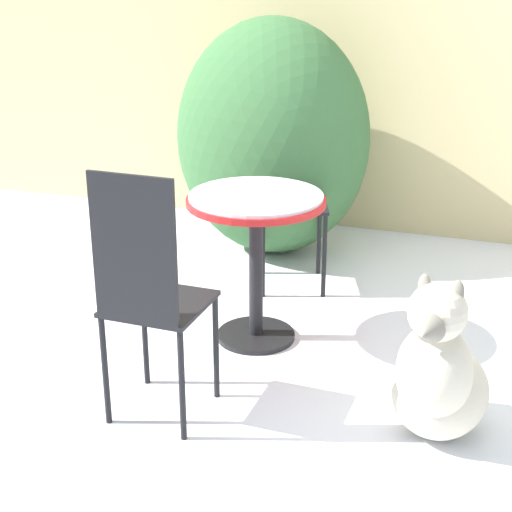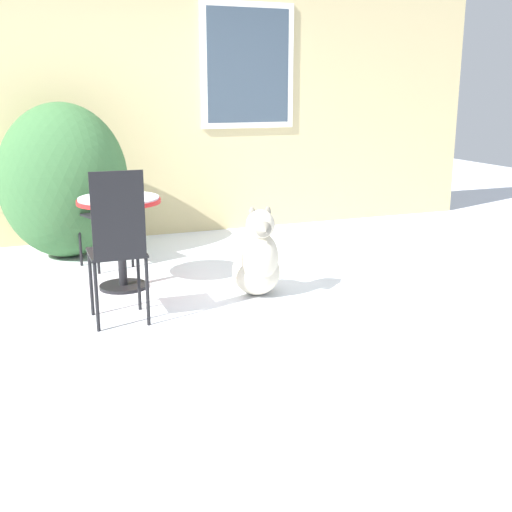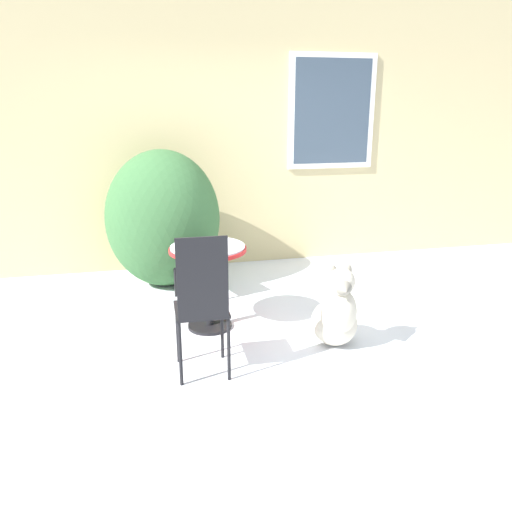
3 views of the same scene
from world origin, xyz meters
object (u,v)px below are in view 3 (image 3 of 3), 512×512
at_px(patio_chair_near_table, 193,242).
at_px(patio_chair_far_side, 202,302).
at_px(dog, 336,315).
at_px(patio_table, 208,265).

bearing_deg(patio_chair_near_table, patio_chair_far_side, -113.05).
bearing_deg(dog, patio_table, 157.33).
bearing_deg(dog, patio_chair_near_table, 135.31).
distance_m(patio_table, patio_chair_far_side, 0.81).
xyz_separation_m(patio_chair_far_side, dog, (1.06, 0.23, -0.29)).
distance_m(patio_table, dog, 1.11).
relative_size(patio_table, patio_chair_far_side, 0.70).
xyz_separation_m(patio_chair_near_table, dog, (0.96, -1.31, -0.29)).
bearing_deg(patio_chair_far_side, patio_chair_near_table, -92.50).
height_order(patio_chair_near_table, dog, patio_chair_near_table).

